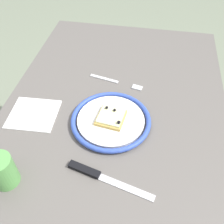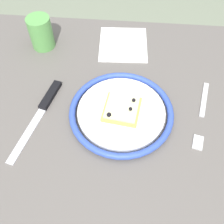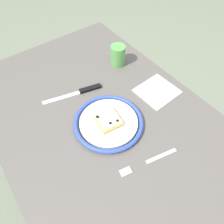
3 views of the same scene
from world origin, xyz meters
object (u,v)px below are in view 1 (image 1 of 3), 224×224
at_px(knife, 95,174).
at_px(dining_table, 111,136).
at_px(pizza_slice_near, 112,117).
at_px(cup, 2,171).
at_px(fork, 116,82).
at_px(napkin, 34,114).
at_px(plate, 111,120).

bearing_deg(knife, dining_table, 177.98).
bearing_deg(pizza_slice_near, cup, -43.47).
bearing_deg(fork, pizza_slice_near, 5.62).
height_order(knife, cup, cup).
bearing_deg(napkin, cup, 5.65).
bearing_deg(cup, pizza_slice_near, 136.53).
distance_m(dining_table, fork, 0.20).
bearing_deg(knife, napkin, -126.22).
relative_size(dining_table, napkin, 7.97).
bearing_deg(plate, dining_table, -177.62).
relative_size(plate, fork, 1.25).
bearing_deg(fork, plate, 4.59).
relative_size(plate, knife, 1.05).
distance_m(plate, fork, 0.19).
distance_m(dining_table, napkin, 0.27).
relative_size(pizza_slice_near, fork, 0.47).
bearing_deg(plate, pizza_slice_near, 104.86).
bearing_deg(fork, knife, 1.22).
bearing_deg(pizza_slice_near, knife, -3.25).
bearing_deg(cup, napkin, -174.35).
bearing_deg(fork, napkin, -49.03).
distance_m(plate, cup, 0.33).
xyz_separation_m(plate, fork, (-0.19, -0.02, -0.01)).
height_order(dining_table, napkin, napkin).
relative_size(fork, napkin, 1.34).
height_order(plate, cup, cup).
height_order(knife, napkin, knife).
distance_m(plate, pizza_slice_near, 0.01).
bearing_deg(knife, cup, -76.24).
distance_m(knife, cup, 0.23).
xyz_separation_m(cup, napkin, (-0.23, -0.02, -0.04)).
xyz_separation_m(plate, napkin, (0.01, -0.25, -0.01)).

